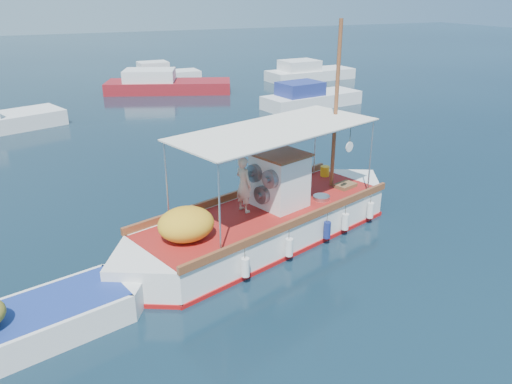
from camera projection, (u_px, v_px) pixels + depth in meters
name	position (u px, v px, depth m)	size (l,w,h in m)	color
ground	(283.00, 237.00, 14.68)	(160.00, 160.00, 0.00)	black
fishing_caique	(265.00, 222.00, 14.39)	(9.69, 4.96, 6.22)	white
dinghy	(16.00, 331.00, 10.15)	(5.89, 2.77, 1.48)	white
bg_boat_n	(165.00, 85.00, 35.29)	(9.08, 5.63, 1.80)	maroon
bg_boat_ne	(309.00, 99.00, 30.88)	(6.67, 3.22, 1.80)	silver
bg_boat_e	(308.00, 74.00, 40.19)	(7.33, 3.15, 1.80)	silver
bg_boat_far_n	(162.00, 76.00, 39.27)	(5.60, 2.09, 1.80)	silver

